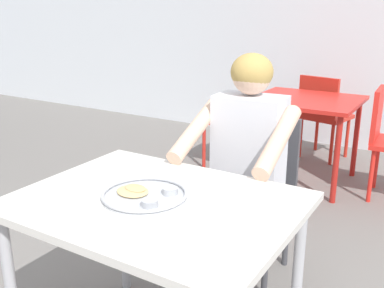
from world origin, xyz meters
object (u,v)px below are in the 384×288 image
object	(u,v)px
table_foreground	(156,220)
diner_foreground	(242,156)
thali_tray	(145,194)
chair_red_far	(322,111)
chair_red_left	(238,113)
table_background_red	(306,109)
chair_foreground	(257,184)

from	to	relation	value
table_foreground	diner_foreground	size ratio (longest dim) A/B	0.85
thali_tray	chair_red_far	bearing A→B (deg)	92.69
chair_red_far	diner_foreground	bearing A→B (deg)	-84.28
chair_red_left	chair_red_far	world-z (taller)	chair_red_left
table_background_red	chair_red_left	world-z (taller)	chair_red_left
diner_foreground	chair_red_left	world-z (taller)	diner_foreground
chair_foreground	chair_red_left	distance (m)	1.65
diner_foreground	chair_red_far	world-z (taller)	diner_foreground
chair_foreground	chair_red_far	world-z (taller)	chair_foreground
thali_tray	diner_foreground	bearing A→B (deg)	82.10
diner_foreground	thali_tray	bearing A→B (deg)	-97.90
table_background_red	chair_red_left	bearing A→B (deg)	-179.97
thali_tray	chair_red_left	xyz separation A→B (m)	(-0.72, 2.31, -0.23)
thali_tray	chair_foreground	xyz separation A→B (m)	(0.08, 0.88, -0.25)
chair_foreground	thali_tray	bearing A→B (deg)	-95.41
chair_red_left	chair_red_far	bearing A→B (deg)	47.12
chair_foreground	table_background_red	xyz separation A→B (m)	(-0.19, 1.44, 0.12)
table_foreground	chair_red_far	world-z (taller)	chair_red_far
chair_red_left	chair_red_far	distance (m)	0.86
chair_red_left	chair_red_far	xyz separation A→B (m)	(0.59, 0.63, -0.04)
chair_foreground	diner_foreground	bearing A→B (deg)	-88.01
chair_foreground	table_background_red	world-z (taller)	chair_foreground
thali_tray	diner_foreground	distance (m)	0.66
chair_red_far	table_foreground	bearing A→B (deg)	-86.38
chair_red_left	table_foreground	bearing A→B (deg)	-71.49
diner_foreground	chair_red_far	bearing A→B (deg)	95.72
chair_foreground	chair_red_far	xyz separation A→B (m)	(-0.22, 2.07, -0.03)
table_background_red	chair_red_left	distance (m)	0.62
diner_foreground	chair_red_left	bearing A→B (deg)	116.18
table_foreground	table_background_red	size ratio (longest dim) A/B	1.23
table_foreground	diner_foreground	bearing A→B (deg)	86.19
table_foreground	chair_red_left	xyz separation A→B (m)	(-0.77, 2.31, -0.14)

